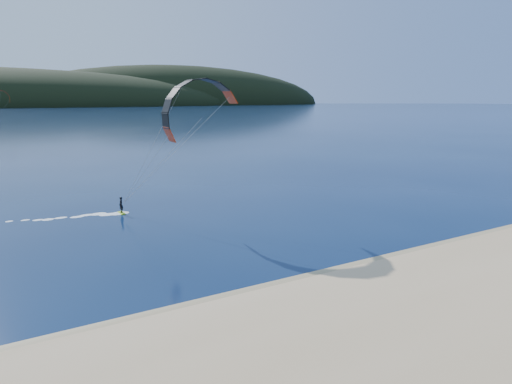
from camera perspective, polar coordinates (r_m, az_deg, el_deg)
ground at (r=23.74m, az=8.54°, el=-16.94°), size 1800.00×1800.00×0.00m
wet_sand at (r=26.99m, az=2.54°, el=-12.93°), size 220.00×2.50×0.10m
headland at (r=761.69m, az=-28.79°, el=9.90°), size 1200.00×310.00×140.00m
kitesurfer_near at (r=43.32m, az=-7.73°, el=9.20°), size 22.40×6.96×13.71m
kitesurfer_far at (r=223.36m, az=-30.69°, el=10.48°), size 8.34×7.19×14.02m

